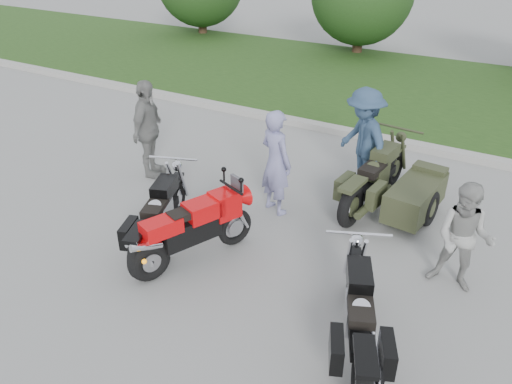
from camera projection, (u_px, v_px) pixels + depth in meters
The scene contains 11 objects.
ground at pixel (218, 282), 6.97m from camera, with size 80.00×80.00×0.00m, color gray.
curb at pixel (365, 136), 11.46m from camera, with size 60.00×0.30×0.15m, color #A09E97.
grass_strip at pixel (413, 89), 14.60m from camera, with size 60.00×8.00×0.14m, color #32581E.
sportbike_red at pixel (191, 229), 7.11m from camera, with size 0.93×1.95×0.97m.
cruiser_left at pixel (158, 219), 7.54m from camera, with size 1.01×2.24×0.90m.
cruiser_right at pixel (359, 322), 5.62m from camera, with size 1.09×2.19×0.90m.
cruiser_sidecar at pixel (397, 190), 8.36m from camera, with size 1.35×2.53×0.97m.
person_stripe at pixel (276, 162), 8.26m from camera, with size 0.66×0.44×1.82m, color #8282B1.
person_grey at pixel (464, 238), 6.51m from camera, with size 0.76×0.59×1.57m, color #9A9A95.
person_denim at pixel (363, 141), 8.93m from camera, with size 1.25×0.72×1.93m, color navy.
person_back at pixel (148, 130), 9.43m from camera, with size 1.11×0.46×1.90m, color gray.
Camera 1 is at (3.25, -4.48, 4.44)m, focal length 35.00 mm.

